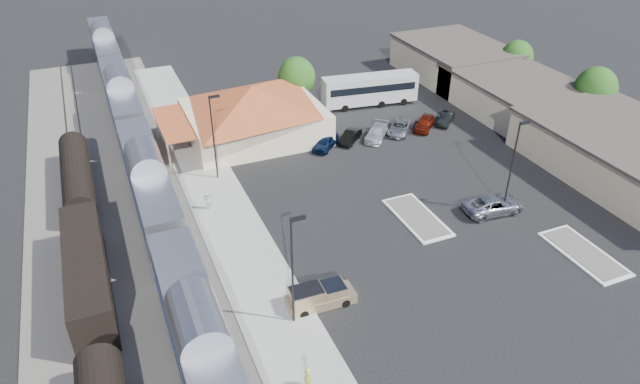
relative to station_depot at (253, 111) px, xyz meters
name	(u,v)px	position (x,y,z in m)	size (l,w,h in m)	color
ground	(389,240)	(4.56, -24.00, -3.13)	(280.00, 280.00, 0.00)	black
railbed	(126,245)	(-16.44, -16.00, -3.07)	(16.00, 100.00, 0.12)	#4C4944
platform	(235,234)	(-7.44, -18.00, -3.04)	(5.50, 92.00, 0.18)	gray
passenger_train	(150,189)	(-13.44, -12.21, -0.26)	(3.00, 104.00, 5.55)	silver
freight_cars	(88,275)	(-19.44, -21.35, -1.21)	(2.80, 46.00, 4.00)	black
station_depot	(253,111)	(0.00, 0.00, 0.00)	(18.35, 12.24, 6.20)	beige
buildings_east	(538,105)	(32.56, -9.72, -0.86)	(14.40, 51.40, 4.80)	#C6B28C
traffic_island_south	(417,217)	(8.56, -22.00, -3.03)	(3.30, 7.50, 0.21)	silver
traffic_island_north	(584,253)	(18.56, -32.00, -3.03)	(3.30, 7.50, 0.21)	silver
lamp_plat_s	(293,263)	(-6.34, -30.00, 2.21)	(1.08, 0.25, 9.00)	black
lamp_plat_n	(214,131)	(-6.34, -8.00, 2.21)	(1.08, 0.25, 9.00)	black
lamp_lot	(514,160)	(16.66, -24.00, 2.21)	(1.08, 0.25, 9.00)	black
tree_east_b	(595,89)	(38.56, -12.00, 1.09)	(4.94, 4.94, 6.96)	#382314
tree_east_c	(517,58)	(38.56, 2.00, 0.63)	(4.41, 4.41, 6.21)	#382314
tree_depot	(297,77)	(7.56, 6.00, 0.89)	(4.71, 4.71, 6.63)	#382314
pickup_truck	(321,296)	(-3.94, -29.05, -2.30)	(5.14, 2.05, 1.75)	tan
suv	(494,205)	(15.55, -23.84, -2.33)	(2.66, 5.77, 1.60)	#A7A9AF
coach_bus	(370,88)	(16.42, 3.05, -0.86)	(12.52, 4.21, 3.94)	white
person_a	(308,377)	(-7.65, -35.75, -2.09)	(0.63, 0.41, 1.73)	gold
person_b	(207,202)	(-8.75, -13.40, -2.10)	(0.83, 0.65, 1.71)	white
parked_car_a	(326,142)	(6.36, -5.97, -2.39)	(1.74, 4.33, 1.48)	#0C1B3D
parked_car_b	(350,137)	(9.56, -5.67, -2.47)	(1.40, 4.01, 1.32)	black
parked_car_c	(377,133)	(12.76, -5.97, -2.41)	(2.01, 4.94, 1.43)	silver
parked_car_d	(400,127)	(15.96, -5.67, -2.46)	(2.22, 4.82, 1.34)	gray
parked_car_e	(425,123)	(19.16, -5.97, -2.38)	(1.78, 4.42, 1.51)	maroon
parked_car_f	(446,119)	(22.36, -5.67, -2.49)	(1.37, 3.92, 1.29)	black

